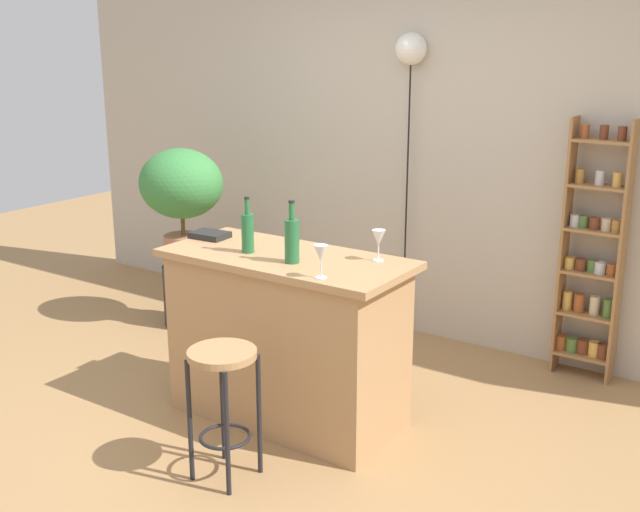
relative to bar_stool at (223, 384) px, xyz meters
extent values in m
plane|color=#A37A4C|center=(-0.11, 0.36, -0.49)|extent=(12.00, 12.00, 0.00)
cube|color=#BCB2A3|center=(-0.11, 2.31, 0.91)|extent=(6.40, 0.10, 2.80)
cube|color=tan|center=(-0.11, 0.66, -0.03)|extent=(1.25, 0.57, 0.91)
cube|color=tan|center=(-0.11, 0.66, 0.44)|extent=(1.36, 0.62, 0.04)
cylinder|color=black|center=(-0.12, -0.12, -0.18)|extent=(0.02, 0.02, 0.62)
cylinder|color=black|center=(0.12, -0.12, -0.18)|extent=(0.02, 0.02, 0.62)
cylinder|color=black|center=(-0.12, 0.12, -0.18)|extent=(0.02, 0.02, 0.62)
cylinder|color=black|center=(0.12, 0.12, -0.18)|extent=(0.02, 0.02, 0.62)
torus|color=black|center=(0.00, 0.00, -0.28)|extent=(0.25, 0.25, 0.02)
cylinder|color=#A87F51|center=(0.00, 0.00, 0.15)|extent=(0.33, 0.33, 0.03)
cube|color=#9E7042|center=(0.92, 2.17, 0.32)|extent=(0.02, 0.15, 1.62)
cube|color=#9E7042|center=(1.26, 2.17, 0.32)|extent=(0.02, 0.15, 1.62)
cube|color=#9E7042|center=(1.09, 2.17, -0.35)|extent=(0.33, 0.15, 0.02)
cylinder|color=#994C23|center=(0.95, 2.16, -0.30)|extent=(0.07, 0.07, 0.09)
cylinder|color=#4C7033|center=(1.02, 2.16, -0.30)|extent=(0.07, 0.07, 0.09)
cylinder|color=brown|center=(1.09, 2.17, -0.30)|extent=(0.07, 0.07, 0.09)
cylinder|color=gold|center=(1.16, 2.17, -0.30)|extent=(0.07, 0.07, 0.09)
cylinder|color=brown|center=(1.22, 2.16, -0.30)|extent=(0.07, 0.07, 0.09)
cube|color=#9E7042|center=(1.09, 2.17, -0.08)|extent=(0.33, 0.15, 0.02)
cylinder|color=gold|center=(0.96, 2.18, -0.02)|extent=(0.06, 0.06, 0.12)
cylinder|color=#994C23|center=(1.04, 2.16, -0.02)|extent=(0.06, 0.06, 0.12)
cylinder|color=beige|center=(1.13, 2.17, -0.02)|extent=(0.06, 0.06, 0.12)
cylinder|color=#4C7033|center=(1.22, 2.16, -0.02)|extent=(0.06, 0.06, 0.12)
cube|color=#9E7042|center=(1.09, 2.17, 0.19)|extent=(0.33, 0.15, 0.02)
cylinder|color=gold|center=(0.96, 2.17, 0.23)|extent=(0.07, 0.07, 0.07)
cylinder|color=brown|center=(1.03, 2.16, 0.23)|extent=(0.07, 0.07, 0.07)
cylinder|color=#4C7033|center=(1.10, 2.18, 0.23)|extent=(0.07, 0.07, 0.07)
cylinder|color=silver|center=(1.15, 2.16, 0.23)|extent=(0.07, 0.07, 0.07)
cylinder|color=#994C23|center=(1.22, 2.16, 0.23)|extent=(0.07, 0.07, 0.07)
cube|color=#9E7042|center=(1.09, 2.17, 0.45)|extent=(0.33, 0.15, 0.02)
cylinder|color=silver|center=(0.97, 2.17, 0.50)|extent=(0.06, 0.06, 0.07)
cylinder|color=#4C7033|center=(1.02, 2.17, 0.50)|extent=(0.06, 0.06, 0.07)
cylinder|color=brown|center=(1.09, 2.16, 0.50)|extent=(0.06, 0.06, 0.07)
cylinder|color=beige|center=(1.15, 2.17, 0.50)|extent=(0.06, 0.06, 0.07)
cylinder|color=#AD7A38|center=(1.22, 2.16, 0.50)|extent=(0.06, 0.06, 0.07)
cube|color=#9E7042|center=(1.09, 2.17, 0.72)|extent=(0.33, 0.15, 0.02)
cylinder|color=#AD7A38|center=(0.97, 2.16, 0.78)|extent=(0.05, 0.05, 0.09)
cylinder|color=silver|center=(1.09, 2.17, 0.78)|extent=(0.05, 0.05, 0.09)
cylinder|color=gold|center=(1.19, 2.16, 0.78)|extent=(0.05, 0.05, 0.09)
cube|color=#9E7042|center=(1.09, 2.17, 0.99)|extent=(0.33, 0.15, 0.02)
cylinder|color=#994C23|center=(0.98, 2.16, 1.04)|extent=(0.05, 0.05, 0.08)
cylinder|color=brown|center=(1.09, 2.17, 1.04)|extent=(0.05, 0.05, 0.08)
cylinder|color=brown|center=(1.19, 2.16, 1.04)|extent=(0.05, 0.05, 0.08)
cylinder|color=#2D2823|center=(-1.61, 1.44, -0.26)|extent=(0.33, 0.33, 0.45)
cylinder|color=#A86B4C|center=(-1.61, 1.44, 0.08)|extent=(0.29, 0.29, 0.23)
cylinder|color=brown|center=(-1.61, 1.44, 0.28)|extent=(0.03, 0.03, 0.16)
ellipsoid|color=#387F3D|center=(-1.61, 1.44, 0.57)|extent=(0.62, 0.56, 0.50)
cylinder|color=#236638|center=(0.00, 0.57, 0.57)|extent=(0.08, 0.08, 0.23)
cylinder|color=#236638|center=(0.00, 0.57, 0.73)|extent=(0.03, 0.03, 0.09)
cylinder|color=black|center=(0.00, 0.57, 0.78)|extent=(0.03, 0.03, 0.01)
cylinder|color=#236638|center=(-0.32, 0.60, 0.57)|extent=(0.07, 0.07, 0.21)
cylinder|color=#236638|center=(-0.32, 0.60, 0.71)|extent=(0.03, 0.03, 0.08)
cylinder|color=black|center=(-0.32, 0.60, 0.76)|extent=(0.03, 0.03, 0.01)
cylinder|color=silver|center=(0.27, 0.43, 0.46)|extent=(0.06, 0.06, 0.00)
cylinder|color=silver|center=(0.27, 0.43, 0.50)|extent=(0.01, 0.01, 0.07)
cone|color=silver|center=(0.27, 0.43, 0.58)|extent=(0.07, 0.07, 0.08)
cylinder|color=silver|center=(0.34, 0.85, 0.46)|extent=(0.06, 0.06, 0.00)
cylinder|color=silver|center=(0.34, 0.85, 0.50)|extent=(0.01, 0.01, 0.07)
cone|color=silver|center=(0.34, 0.85, 0.58)|extent=(0.07, 0.07, 0.08)
cube|color=black|center=(-0.70, 0.72, 0.48)|extent=(0.22, 0.16, 0.03)
cylinder|color=black|center=(-0.21, 2.20, 0.51)|extent=(0.01, 0.01, 1.99)
sphere|color=white|center=(-0.21, 2.20, 1.50)|extent=(0.21, 0.21, 0.21)
camera|label=1|loc=(2.28, -2.55, 1.59)|focal=43.91mm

